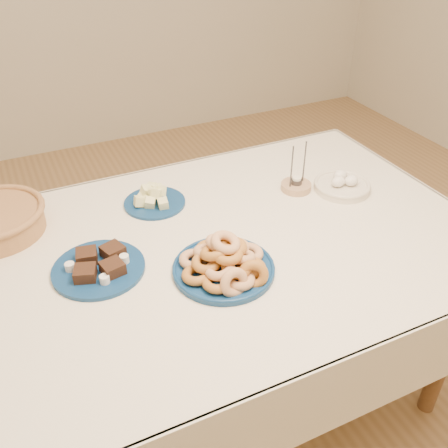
{
  "coord_description": "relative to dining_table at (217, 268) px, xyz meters",
  "views": [
    {
      "loc": [
        -0.52,
        -1.14,
        1.68
      ],
      "look_at": [
        0.0,
        -0.05,
        0.85
      ],
      "focal_mm": 40.0,
      "sensor_mm": 36.0,
      "label": 1
    }
  ],
  "objects": [
    {
      "name": "ground",
      "position": [
        0.0,
        0.0,
        -0.64
      ],
      "size": [
        5.0,
        5.0,
        0.0
      ],
      "primitive_type": "plane",
      "color": "olive",
      "rests_on": "ground"
    },
    {
      "name": "dining_table",
      "position": [
        0.0,
        0.0,
        0.0
      ],
      "size": [
        1.71,
        1.11,
        0.75
      ],
      "color": "brown",
      "rests_on": "ground"
    },
    {
      "name": "donut_platter",
      "position": [
        -0.04,
        -0.14,
        0.14
      ],
      "size": [
        0.3,
        0.3,
        0.14
      ],
      "rotation": [
        0.0,
        0.0,
        -0.02
      ],
      "color": "navy",
      "rests_on": "dining_table"
    },
    {
      "name": "melon_plate",
      "position": [
        -0.11,
        0.3,
        0.13
      ],
      "size": [
        0.28,
        0.28,
        0.08
      ],
      "rotation": [
        0.0,
        0.0,
        0.43
      ],
      "color": "navy",
      "rests_on": "dining_table"
    },
    {
      "name": "brownie_plate",
      "position": [
        -0.37,
        0.02,
        0.12
      ],
      "size": [
        0.27,
        0.27,
        0.05
      ],
      "rotation": [
        0.0,
        0.0,
        0.01
      ],
      "color": "navy",
      "rests_on": "dining_table"
    },
    {
      "name": "candle_holder",
      "position": [
        0.4,
        0.17,
        0.12
      ],
      "size": [
        0.13,
        0.13,
        0.18
      ],
      "rotation": [
        0.0,
        0.0,
        0.22
      ],
      "color": "#A77F5C",
      "rests_on": "dining_table"
    },
    {
      "name": "egg_bowl",
      "position": [
        0.54,
        0.09,
        0.13
      ],
      "size": [
        0.22,
        0.22,
        0.07
      ],
      "rotation": [
        0.0,
        0.0,
        -0.07
      ],
      "color": "beige",
      "rests_on": "dining_table"
    }
  ]
}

